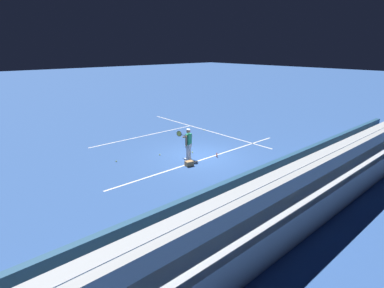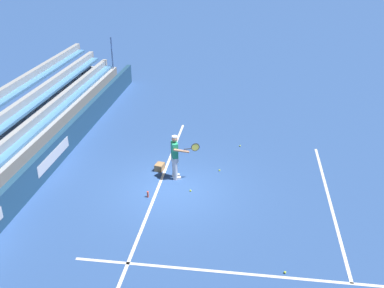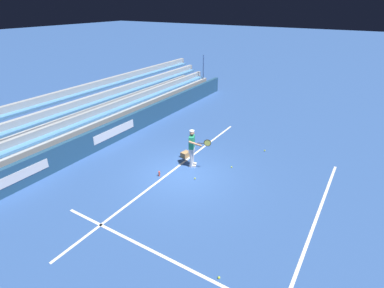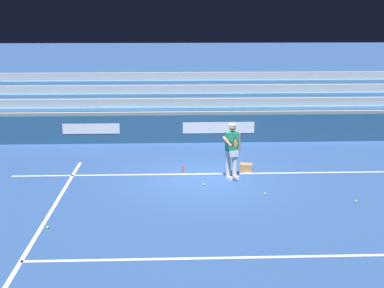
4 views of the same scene
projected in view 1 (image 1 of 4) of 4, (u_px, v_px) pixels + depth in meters
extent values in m
plane|color=#2D5193|center=(200.00, 156.00, 16.77)|extent=(160.00, 160.00, 0.00)
cube|color=white|center=(206.00, 158.00, 16.41)|extent=(12.00, 0.10, 0.01)
cube|color=white|center=(204.00, 130.00, 22.21)|extent=(0.10, 12.00, 0.01)
cube|color=white|center=(146.00, 135.00, 20.70)|extent=(8.22, 0.10, 0.01)
cube|color=navy|center=(274.00, 173.00, 13.15)|extent=(24.91, 0.24, 1.10)
cube|color=silver|center=(260.00, 176.00, 12.69)|extent=(2.80, 0.01, 0.44)
cube|color=silver|center=(317.00, 151.00, 15.80)|extent=(2.20, 0.01, 0.40)
cube|color=#9EA3A8|center=(313.00, 186.00, 11.86)|extent=(23.66, 2.40, 1.10)
cube|color=#4C89CC|center=(296.00, 166.00, 12.24)|extent=(23.19, 0.40, 0.12)
cube|color=#9EA3A8|center=(303.00, 165.00, 12.00)|extent=(23.66, 0.24, 0.45)
cube|color=#4C89CC|center=(316.00, 161.00, 11.53)|extent=(23.19, 0.40, 0.12)
cube|color=#9EA3A8|center=(324.00, 159.00, 11.29)|extent=(23.66, 0.24, 0.45)
cube|color=#4C89CC|center=(339.00, 155.00, 10.82)|extent=(23.19, 0.40, 0.12)
cube|color=#9EA3A8|center=(348.00, 154.00, 10.58)|extent=(23.66, 0.24, 0.45)
cylinder|color=silver|center=(188.00, 153.00, 16.01)|extent=(0.15, 0.15, 0.88)
cylinder|color=silver|center=(190.00, 151.00, 16.19)|extent=(0.15, 0.15, 0.88)
cube|color=white|center=(187.00, 159.00, 16.16)|extent=(0.20, 0.30, 0.09)
cube|color=white|center=(189.00, 158.00, 16.34)|extent=(0.20, 0.30, 0.09)
cube|color=silver|center=(189.00, 146.00, 15.99)|extent=(0.40, 0.33, 0.20)
cube|color=#239366|center=(189.00, 139.00, 15.88)|extent=(0.41, 0.32, 0.58)
sphere|color=#A37556|center=(188.00, 131.00, 15.75)|extent=(0.21, 0.21, 0.21)
cylinder|color=white|center=(188.00, 130.00, 15.72)|extent=(0.20, 0.20, 0.05)
cylinder|color=#A37556|center=(186.00, 141.00, 15.68)|extent=(0.09, 0.09, 0.56)
cylinder|color=#A37556|center=(187.00, 137.00, 16.16)|extent=(0.29, 0.58, 0.24)
cylinder|color=black|center=(184.00, 135.00, 16.25)|extent=(0.14, 0.29, 0.03)
torus|color=black|center=(179.00, 134.00, 16.36)|extent=(0.13, 0.30, 0.31)
cylinder|color=#D6D14C|center=(179.00, 134.00, 16.36)|extent=(0.10, 0.25, 0.27)
cube|color=#A87F51|center=(189.00, 163.00, 15.35)|extent=(0.45, 0.37, 0.26)
sphere|color=#CCE533|center=(192.00, 152.00, 17.29)|extent=(0.07, 0.07, 0.07)
sphere|color=#CCE533|center=(116.00, 161.00, 15.92)|extent=(0.07, 0.07, 0.07)
sphere|color=#CCE533|center=(204.00, 130.00, 21.94)|extent=(0.07, 0.07, 0.07)
sphere|color=#CCE533|center=(160.00, 155.00, 16.89)|extent=(0.07, 0.07, 0.07)
cylinder|color=#EA4C33|center=(217.00, 155.00, 16.62)|extent=(0.07, 0.07, 0.22)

